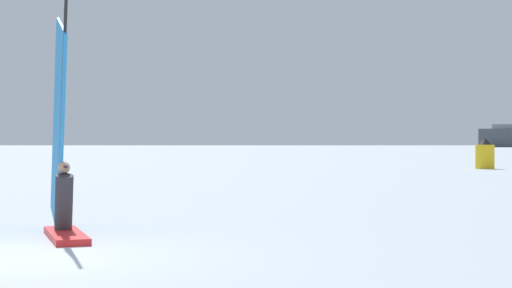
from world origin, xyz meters
The scene contains 3 objects.
ground_plane centered at (0.00, 0.00, 0.00)m, with size 4000.00×4000.00×0.00m, color #9EA8B2.
windsurfer centered at (0.05, 3.30, 1.24)m, with size 1.56×3.86×4.62m.
channel_buoy centered at (19.46, 43.89, 0.95)m, with size 1.28×1.28×2.13m.
Camera 1 is at (3.59, -12.16, 1.69)m, focal length 58.19 mm.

